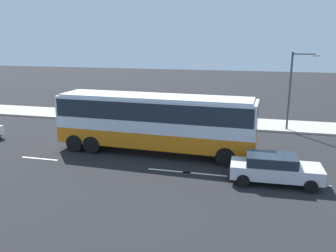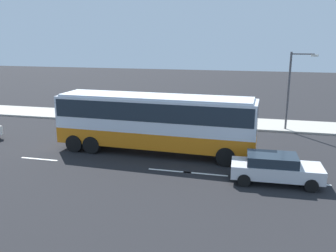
{
  "view_description": "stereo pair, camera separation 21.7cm",
  "coord_description": "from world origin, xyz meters",
  "px_view_note": "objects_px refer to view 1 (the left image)",
  "views": [
    {
      "loc": [
        7.53,
        -20.42,
        7.06
      ],
      "look_at": [
        2.39,
        -0.43,
        1.89
      ],
      "focal_mm": 37.65,
      "sensor_mm": 36.0,
      "label": 1
    },
    {
      "loc": [
        7.32,
        -20.48,
        7.06
      ],
      "look_at": [
        2.39,
        -0.43,
        1.89
      ],
      "focal_mm": 37.65,
      "sensor_mm": 36.0,
      "label": 2
    }
  ],
  "objects_px": {
    "pedestrian_near_curb": "(182,111)",
    "coach_bus": "(155,118)",
    "street_lamp": "(293,85)",
    "car_silver_hatch": "(274,168)"
  },
  "relations": [
    {
      "from": "pedestrian_near_curb",
      "to": "coach_bus",
      "type": "bearing_deg",
      "value": 149.96
    },
    {
      "from": "pedestrian_near_curb",
      "to": "street_lamp",
      "type": "xyz_separation_m",
      "value": [
        8.77,
        -0.71,
        2.59
      ]
    },
    {
      "from": "pedestrian_near_curb",
      "to": "street_lamp",
      "type": "relative_size",
      "value": 0.26
    },
    {
      "from": "coach_bus",
      "to": "street_lamp",
      "type": "height_order",
      "value": "street_lamp"
    },
    {
      "from": "coach_bus",
      "to": "pedestrian_near_curb",
      "type": "xyz_separation_m",
      "value": [
        -0.09,
        8.43,
        -1.23
      ]
    },
    {
      "from": "pedestrian_near_curb",
      "to": "street_lamp",
      "type": "bearing_deg",
      "value": -125.24
    },
    {
      "from": "coach_bus",
      "to": "car_silver_hatch",
      "type": "xyz_separation_m",
      "value": [
        7.13,
        -3.14,
        -1.48
      ]
    },
    {
      "from": "coach_bus",
      "to": "car_silver_hatch",
      "type": "height_order",
      "value": "coach_bus"
    },
    {
      "from": "car_silver_hatch",
      "to": "pedestrian_near_curb",
      "type": "distance_m",
      "value": 13.64
    },
    {
      "from": "car_silver_hatch",
      "to": "pedestrian_near_curb",
      "type": "xyz_separation_m",
      "value": [
        -7.21,
        11.57,
        0.26
      ]
    }
  ]
}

